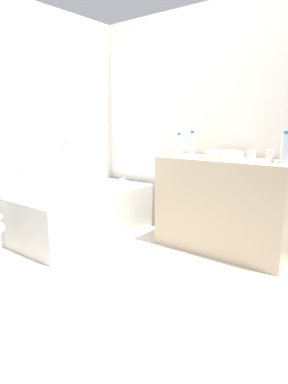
# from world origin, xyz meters

# --- Properties ---
(ground_plane) EXTENTS (3.77, 3.77, 0.00)m
(ground_plane) POSITION_xyz_m (0.00, 0.00, 0.00)
(ground_plane) COLOR beige
(wall_back_tiled) EXTENTS (3.17, 0.10, 2.34)m
(wall_back_tiled) POSITION_xyz_m (0.00, 1.37, 1.17)
(wall_back_tiled) COLOR white
(wall_back_tiled) RESTS_ON ground_plane
(wall_right_mirror) EXTENTS (0.10, 3.05, 2.34)m
(wall_right_mirror) POSITION_xyz_m (1.43, 0.00, 1.17)
(wall_right_mirror) COLOR white
(wall_right_mirror) RESTS_ON ground_plane
(bathtub) EXTENTS (1.49, 0.74, 1.12)m
(bathtub) POSITION_xyz_m (0.58, 0.95, 0.27)
(bathtub) COLOR silver
(bathtub) RESTS_ON ground_plane
(vanity_counter) EXTENTS (0.54, 1.22, 0.88)m
(vanity_counter) POSITION_xyz_m (1.11, -0.38, 0.44)
(vanity_counter) COLOR tan
(vanity_counter) RESTS_ON ground_plane
(sink_basin) EXTENTS (0.34, 0.34, 0.07)m
(sink_basin) POSITION_xyz_m (1.08, -0.37, 0.91)
(sink_basin) COLOR white
(sink_basin) RESTS_ON vanity_counter
(sink_faucet) EXTENTS (0.10, 0.15, 0.07)m
(sink_faucet) POSITION_xyz_m (1.28, -0.37, 0.91)
(sink_faucet) COLOR #B2B2B7
(sink_faucet) RESTS_ON vanity_counter
(water_bottle_0) EXTENTS (0.06, 0.06, 0.22)m
(water_bottle_0) POSITION_xyz_m (1.08, 0.12, 0.98)
(water_bottle_0) COLOR silver
(water_bottle_0) RESTS_ON vanity_counter
(water_bottle_1) EXTENTS (0.07, 0.07, 0.26)m
(water_bottle_1) POSITION_xyz_m (1.09, -0.88, 1.00)
(water_bottle_1) COLOR silver
(water_bottle_1) RESTS_ON vanity_counter
(water_bottle_2) EXTENTS (0.06, 0.06, 0.24)m
(water_bottle_2) POSITION_xyz_m (1.11, -0.01, 0.99)
(water_bottle_2) COLOR silver
(water_bottle_2) RESTS_ON vanity_counter
(drinking_glass_0) EXTENTS (0.06, 0.06, 0.10)m
(drinking_glass_0) POSITION_xyz_m (1.08, -0.77, 0.93)
(drinking_glass_0) COLOR white
(drinking_glass_0) RESTS_ON vanity_counter
(drinking_glass_1) EXTENTS (0.07, 0.07, 0.09)m
(drinking_glass_1) POSITION_xyz_m (1.13, -0.60, 0.92)
(drinking_glass_1) COLOR white
(drinking_glass_1) RESTS_ON vanity_counter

